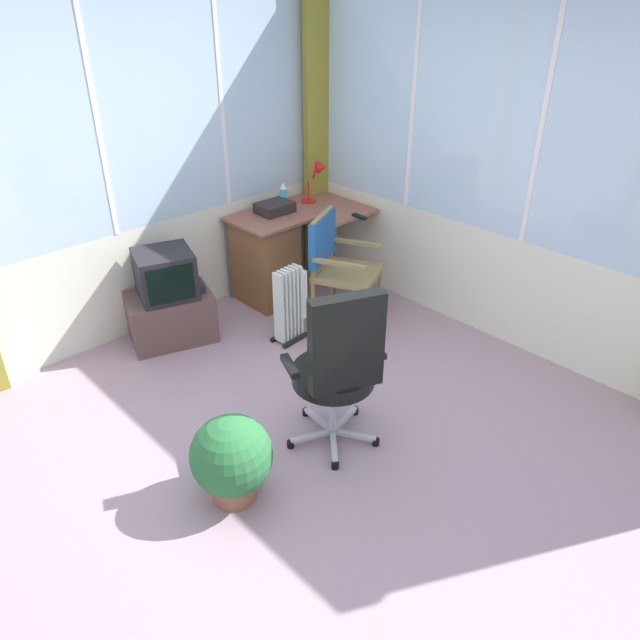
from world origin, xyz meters
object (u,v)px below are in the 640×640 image
paper_tray (275,208)px  office_chair (339,364)px  spray_bottle (283,195)px  wooden_armchair (333,256)px  space_heater (291,303)px  tv_on_stand (169,302)px  desk_lamp (319,175)px  potted_plant (232,458)px  tv_remote (360,217)px  desk (269,257)px

paper_tray → office_chair: bearing=-120.4°
spray_bottle → wooden_armchair: bearing=-102.2°
office_chair → space_heater: office_chair is taller
office_chair → tv_on_stand: office_chair is taller
tv_on_stand → paper_tray: bearing=3.2°
desk_lamp → potted_plant: bearing=-143.1°
desk_lamp → tv_on_stand: desk_lamp is taller
paper_tray → wooden_armchair: size_ratio=0.32×
spray_bottle → office_chair: office_chair is taller
tv_remote → tv_on_stand: (-1.58, 0.53, -0.44)m
tv_remote → office_chair: 2.00m
paper_tray → potted_plant: (-1.81, -1.77, -0.52)m
paper_tray → space_heater: (-0.46, -0.72, -0.49)m
desk_lamp → space_heater: desk_lamp is taller
potted_plant → space_heater: bearing=37.8°
tv_remote → wooden_armchair: wooden_armchair is taller
tv_on_stand → wooden_armchair: bearing=-30.2°
desk_lamp → spray_bottle: (-0.31, 0.12, -0.14)m
desk → spray_bottle: 0.57m
space_heater → tv_remote: bearing=7.6°
spray_bottle → tv_remote: bearing=-68.2°
tv_remote → paper_tray: bearing=130.7°
paper_tray → space_heater: 0.98m
tv_remote → wooden_armchair: bearing=-159.0°
tv_remote → office_chair: bearing=-135.7°
potted_plant → paper_tray: bearing=44.3°
paper_tray → office_chair: (-1.10, -1.88, -0.19)m
potted_plant → spray_bottle: bearing=43.0°
office_chair → space_heater: 1.36m
tv_remote → desk_lamp: bearing=90.1°
desk_lamp → spray_bottle: bearing=158.5°
desk → spray_bottle: bearing=24.3°
desk_lamp → tv_on_stand: bearing=-179.4°
desk → desk_lamp: 0.86m
desk_lamp → office_chair: size_ratio=0.34×
desk_lamp → office_chair: (-1.58, -1.83, -0.38)m
office_chair → spray_bottle: bearing=57.0°
wooden_armchair → tv_remote: bearing=16.5°
tv_remote → wooden_armchair: (-0.44, -0.13, -0.18)m
tv_remote → potted_plant: size_ratio=0.29×
tv_remote → paper_tray: paper_tray is taller
spray_bottle → tv_on_stand: size_ratio=0.29×
desk → tv_remote: 0.87m
spray_bottle → office_chair: 2.34m
paper_tray → desk: bearing=-155.4°
wooden_armchair → tv_on_stand: size_ratio=1.23×
wooden_armchair → space_heater: size_ratio=1.50×
space_heater → spray_bottle: bearing=51.7°
desk → paper_tray: bearing=24.6°
desk_lamp → tv_remote: desk_lamp is taller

